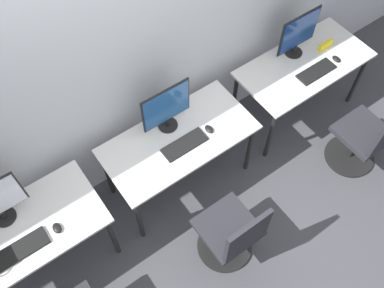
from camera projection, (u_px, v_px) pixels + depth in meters
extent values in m
plane|color=#3D3D42|center=(200.00, 203.00, 3.98)|extent=(20.00, 20.00, 0.00)
cube|color=#B7BCC1|center=(142.00, 46.00, 3.14)|extent=(12.00, 0.05, 2.80)
cube|color=silver|center=(15.00, 236.00, 3.08)|extent=(1.28, 0.63, 0.02)
cylinder|color=black|center=(113.00, 237.00, 3.45)|extent=(0.04, 0.04, 0.69)
cylinder|color=black|center=(82.00, 189.00, 3.68)|extent=(0.04, 0.04, 0.69)
cylinder|color=black|center=(5.00, 217.00, 3.14)|extent=(0.17, 0.17, 0.01)
cylinder|color=black|center=(3.00, 214.00, 3.10)|extent=(0.04, 0.04, 0.08)
cube|color=black|center=(21.00, 249.00, 3.00)|extent=(0.39, 0.14, 0.02)
ellipsoid|color=black|center=(57.00, 228.00, 3.08)|extent=(0.06, 0.09, 0.03)
cube|color=silver|center=(179.00, 139.00, 3.53)|extent=(1.28, 0.63, 0.02)
cylinder|color=black|center=(139.00, 220.00, 3.53)|extent=(0.04, 0.04, 0.69)
cylinder|color=black|center=(249.00, 149.00, 3.90)|extent=(0.04, 0.04, 0.69)
cylinder|color=black|center=(107.00, 174.00, 3.76)|extent=(0.04, 0.04, 0.69)
cylinder|color=black|center=(214.00, 111.00, 4.13)|extent=(0.04, 0.04, 0.69)
cylinder|color=black|center=(168.00, 125.00, 3.58)|extent=(0.17, 0.17, 0.01)
cylinder|color=black|center=(168.00, 122.00, 3.54)|extent=(0.04, 0.04, 0.08)
cube|color=black|center=(166.00, 106.00, 3.37)|extent=(0.44, 0.01, 0.37)
cube|color=navy|center=(167.00, 106.00, 3.36)|extent=(0.42, 0.01, 0.35)
cube|color=black|center=(185.00, 145.00, 3.47)|extent=(0.39, 0.14, 0.02)
ellipsoid|color=black|center=(209.00, 129.00, 3.55)|extent=(0.06, 0.09, 0.03)
cylinder|color=black|center=(224.00, 245.00, 3.75)|extent=(0.48, 0.48, 0.03)
cylinder|color=black|center=(226.00, 237.00, 3.58)|extent=(0.04, 0.04, 0.38)
cube|color=#232328|center=(228.00, 227.00, 3.40)|extent=(0.44, 0.44, 0.05)
cube|color=#232328|center=(247.00, 236.00, 3.10)|extent=(0.40, 0.04, 0.44)
cube|color=silver|center=(305.00, 64.00, 3.98)|extent=(1.28, 0.63, 0.02)
cylinder|color=black|center=(270.00, 135.00, 3.98)|extent=(0.04, 0.04, 0.69)
cylinder|color=black|center=(358.00, 79.00, 4.35)|extent=(0.04, 0.04, 0.69)
cylinder|color=black|center=(234.00, 99.00, 4.21)|extent=(0.04, 0.04, 0.69)
cylinder|color=black|center=(320.00, 49.00, 4.59)|extent=(0.04, 0.04, 0.69)
cylinder|color=black|center=(293.00, 52.00, 4.04)|extent=(0.17, 0.17, 0.01)
cylinder|color=black|center=(294.00, 49.00, 4.00)|extent=(0.04, 0.04, 0.08)
cube|color=black|center=(299.00, 31.00, 3.82)|extent=(0.44, 0.01, 0.37)
cube|color=navy|center=(299.00, 32.00, 3.82)|extent=(0.42, 0.01, 0.35)
cube|color=black|center=(316.00, 72.00, 3.90)|extent=(0.39, 0.14, 0.02)
ellipsoid|color=black|center=(336.00, 59.00, 3.98)|extent=(0.06, 0.09, 0.03)
cylinder|color=black|center=(349.00, 156.00, 4.25)|extent=(0.48, 0.48, 0.03)
cylinder|color=black|center=(356.00, 145.00, 4.07)|extent=(0.04, 0.04, 0.38)
cube|color=#232328|center=(363.00, 132.00, 3.89)|extent=(0.44, 0.44, 0.05)
cube|color=yellow|center=(326.00, 45.00, 4.04)|extent=(0.16, 0.03, 0.08)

